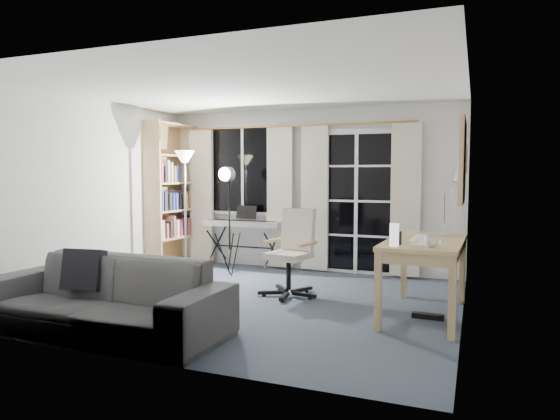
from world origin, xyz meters
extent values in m
cube|color=#323A48|center=(0.00, 0.00, -0.01)|extent=(4.50, 4.00, 0.02)
cube|color=white|center=(-1.05, 1.98, 1.50)|extent=(1.20, 0.06, 1.40)
cube|color=black|center=(-1.05, 1.95, 1.50)|extent=(1.10, 0.02, 1.30)
cube|color=white|center=(-1.05, 1.94, 1.50)|extent=(0.04, 0.03, 1.30)
cube|color=white|center=(0.75, 1.98, 1.02)|extent=(1.32, 0.06, 2.11)
cube|color=black|center=(0.45, 1.95, 1.02)|extent=(0.55, 0.02, 1.95)
cube|color=black|center=(1.05, 1.95, 1.02)|extent=(0.55, 0.02, 1.95)
cube|color=white|center=(0.75, 1.94, 1.02)|extent=(0.05, 0.04, 2.05)
cube|color=white|center=(0.75, 1.94, 0.55)|extent=(1.15, 0.03, 0.03)
cube|color=white|center=(0.75, 1.94, 1.05)|extent=(1.15, 0.03, 0.03)
cube|color=white|center=(0.75, 1.94, 1.55)|extent=(1.15, 0.03, 0.03)
cylinder|color=gold|center=(-0.15, 1.90, 2.15)|extent=(3.50, 0.03, 0.03)
cube|color=beige|center=(-1.75, 1.88, 1.08)|extent=(0.40, 0.07, 2.10)
cube|color=beige|center=(-0.40, 1.88, 1.08)|extent=(0.40, 0.07, 2.10)
cube|color=beige|center=(0.15, 1.88, 1.08)|extent=(0.40, 0.07, 2.10)
cube|color=beige|center=(1.45, 1.88, 1.08)|extent=(0.40, 0.07, 2.10)
cube|color=tan|center=(-2.12, 1.05, 1.12)|extent=(0.36, 0.05, 2.23)
cube|color=tan|center=(-2.06, 2.05, 1.12)|extent=(0.36, 0.05, 2.23)
cube|color=tan|center=(-2.25, 1.55, 1.12)|extent=(0.08, 1.00, 2.23)
cube|color=tan|center=(-2.09, 1.55, 0.03)|extent=(0.41, 1.02, 0.03)
cube|color=tan|center=(-2.09, 1.55, 0.45)|extent=(0.41, 1.02, 0.03)
cube|color=tan|center=(-2.09, 1.55, 0.87)|extent=(0.41, 1.02, 0.03)
cube|color=tan|center=(-2.09, 1.55, 1.29)|extent=(0.41, 1.02, 0.03)
cube|color=tan|center=(-2.09, 1.55, 1.72)|extent=(0.41, 1.02, 0.03)
cube|color=tan|center=(-2.09, 1.55, 2.20)|extent=(0.41, 1.02, 0.03)
cube|color=silver|center=(-2.09, 1.13, 0.60)|extent=(0.25, 0.08, 0.29)
cube|color=#B06249|center=(-2.08, 1.24, 0.57)|extent=(0.25, 0.06, 0.23)
cube|color=#292929|center=(-2.08, 1.33, 0.59)|extent=(0.25, 0.05, 0.26)
cube|color=#B06249|center=(-2.07, 1.42, 0.63)|extent=(0.25, 0.05, 0.33)
cube|color=silver|center=(-2.07, 1.50, 0.59)|extent=(0.25, 0.07, 0.26)
cube|color=#CC3A4D|center=(-2.06, 1.61, 0.59)|extent=(0.25, 0.05, 0.27)
cube|color=#2F418E|center=(-2.06, 1.69, 0.60)|extent=(0.25, 0.07, 0.27)
cube|color=#B06249|center=(-2.06, 1.79, 0.59)|extent=(0.25, 0.05, 0.26)
cube|color=#CC3A4D|center=(-2.05, 1.87, 0.59)|extent=(0.25, 0.07, 0.27)
cube|color=#292929|center=(-2.05, 1.97, 0.61)|extent=(0.25, 0.04, 0.29)
cube|color=#2F418E|center=(-2.09, 1.13, 1.04)|extent=(0.25, 0.05, 0.31)
cube|color=#292929|center=(-2.08, 1.21, 1.03)|extent=(0.25, 0.08, 0.30)
cube|color=#292929|center=(-2.08, 1.32, 1.01)|extent=(0.25, 0.05, 0.26)
cube|color=#2F418E|center=(-2.07, 1.41, 1.00)|extent=(0.25, 0.05, 0.24)
cube|color=#2F418E|center=(-2.07, 1.49, 1.01)|extent=(0.25, 0.05, 0.26)
cube|color=#292929|center=(-2.07, 1.57, 1.04)|extent=(0.25, 0.05, 0.31)
cube|color=#292929|center=(-2.06, 1.65, 1.01)|extent=(0.25, 0.06, 0.24)
cube|color=#AFC148|center=(-2.06, 1.75, 1.01)|extent=(0.25, 0.06, 0.26)
cube|color=#B06249|center=(-2.05, 1.84, 1.02)|extent=(0.25, 0.04, 0.27)
cube|color=#292929|center=(-2.05, 1.92, 1.01)|extent=(0.25, 0.04, 0.26)
cube|color=#CC3A4D|center=(-2.09, 1.13, 1.47)|extent=(0.25, 0.05, 0.32)
cube|color=#292929|center=(-2.08, 1.22, 1.43)|extent=(0.25, 0.04, 0.24)
cube|color=silver|center=(-2.08, 1.29, 1.48)|extent=(0.25, 0.05, 0.33)
cube|color=silver|center=(-2.08, 1.38, 1.46)|extent=(0.25, 0.05, 0.30)
cube|color=#B06249|center=(-2.07, 1.46, 1.43)|extent=(0.25, 0.05, 0.25)
cube|color=#2F418E|center=(-2.07, 1.54, 1.44)|extent=(0.25, 0.06, 0.26)
cylinder|color=#B2B2B7|center=(-1.47, 0.95, 0.01)|extent=(0.33, 0.33, 0.03)
cylinder|color=#B2B2B7|center=(-1.47, 0.95, 0.84)|extent=(0.04, 0.04, 1.63)
cone|color=#FFE5B2|center=(-1.47, 0.95, 1.68)|extent=(0.36, 0.36, 0.17)
cylinder|color=black|center=(-1.39, 1.71, 0.33)|extent=(0.04, 0.59, 0.54)
cylinder|color=black|center=(-1.39, 1.71, 0.33)|extent=(0.04, 0.59, 0.54)
cylinder|color=black|center=(-0.45, 1.69, 0.33)|extent=(0.04, 0.59, 0.54)
cylinder|color=black|center=(-0.45, 1.69, 0.33)|extent=(0.04, 0.59, 0.54)
cylinder|color=black|center=(-0.92, 1.70, 0.33)|extent=(0.95, 0.04, 0.02)
cube|color=silver|center=(-0.92, 1.70, 0.69)|extent=(1.24, 0.34, 0.09)
cube|color=white|center=(-0.92, 1.62, 0.73)|extent=(1.14, 0.16, 0.01)
cube|color=black|center=(-0.92, 1.66, 0.73)|extent=(1.10, 0.10, 0.01)
cube|color=black|center=(-0.92, 1.79, 0.85)|extent=(0.33, 0.07, 0.21)
cylinder|color=black|center=(-0.82, 1.23, 0.28)|extent=(0.06, 0.24, 0.63)
cylinder|color=black|center=(-0.96, 1.34, 0.28)|extent=(0.19, 0.17, 0.63)
cylinder|color=black|center=(-0.99, 1.17, 0.28)|extent=(0.23, 0.10, 0.63)
cylinder|color=black|center=(-0.93, 1.25, 0.90)|extent=(0.03, 0.03, 1.09)
cylinder|color=silver|center=(-0.93, 1.20, 1.43)|extent=(0.22, 0.15, 0.21)
cylinder|color=white|center=(-0.95, 1.13, 1.43)|extent=(0.18, 0.05, 0.18)
cube|color=black|center=(0.52, 0.30, 0.04)|extent=(0.31, 0.11, 0.04)
cylinder|color=black|center=(0.60, 0.29, 0.02)|extent=(0.06, 0.06, 0.05)
cube|color=black|center=(0.42, 0.53, 0.04)|extent=(0.19, 0.29, 0.04)
cylinder|color=black|center=(0.45, 0.60, 0.02)|extent=(0.06, 0.06, 0.05)
cube|color=black|center=(0.17, 0.50, 0.04)|extent=(0.24, 0.26, 0.04)
cylinder|color=black|center=(0.12, 0.56, 0.02)|extent=(0.06, 0.06, 0.05)
cube|color=black|center=(0.12, 0.26, 0.04)|extent=(0.30, 0.17, 0.04)
cylinder|color=black|center=(0.05, 0.22, 0.02)|extent=(0.06, 0.06, 0.05)
cube|color=black|center=(0.34, 0.13, 0.04)|extent=(0.08, 0.31, 0.04)
cylinder|color=black|center=(0.35, 0.06, 0.02)|extent=(0.06, 0.06, 0.05)
cylinder|color=black|center=(0.31, 0.35, 0.27)|extent=(0.07, 0.07, 0.39)
cube|color=beige|center=(0.31, 0.35, 0.48)|extent=(0.52, 0.52, 0.08)
cube|color=beige|center=(0.35, 0.55, 0.77)|extent=(0.44, 0.20, 0.51)
cube|color=black|center=(0.36, 0.59, 0.79)|extent=(0.42, 0.17, 0.46)
cylinder|color=tan|center=(0.07, 0.41, 0.64)|extent=(0.12, 0.39, 0.04)
cylinder|color=tan|center=(0.56, 0.32, 0.64)|extent=(0.12, 0.39, 0.04)
cube|color=tan|center=(1.88, 0.09, 0.76)|extent=(0.78, 1.48, 0.04)
cube|color=tan|center=(1.88, 0.09, 0.68)|extent=(0.74, 1.44, 0.10)
cube|color=tan|center=(1.53, -0.58, 0.37)|extent=(0.06, 0.06, 0.74)
cube|color=tan|center=(2.18, -0.61, 0.37)|extent=(0.06, 0.06, 0.74)
cube|color=tan|center=(1.58, 0.78, 0.37)|extent=(0.06, 0.06, 0.74)
cube|color=tan|center=(2.23, 0.76, 0.37)|extent=(0.06, 0.06, 0.74)
cube|color=silver|center=(2.08, 0.54, 0.79)|extent=(0.19, 0.13, 0.02)
cube|color=silver|center=(2.08, 0.54, 0.92)|extent=(0.04, 0.03, 0.23)
cube|color=silver|center=(2.08, 0.54, 1.09)|extent=(0.06, 0.56, 0.35)
cube|color=black|center=(2.06, 0.54, 1.09)|extent=(0.03, 0.52, 0.31)
cube|color=white|center=(1.83, 0.14, 0.79)|extent=(0.16, 0.44, 0.02)
cube|color=white|center=(1.77, -0.16, 0.79)|extent=(0.07, 0.11, 0.02)
cube|color=white|center=(1.93, -0.07, 0.78)|extent=(0.26, 0.33, 0.01)
cube|color=white|center=(1.89, -0.27, 0.78)|extent=(0.24, 0.18, 0.00)
cube|color=black|center=(1.68, -0.37, 0.84)|extent=(0.05, 0.04, 0.12)
cylinder|color=white|center=(1.66, -0.47, 0.88)|extent=(0.09, 0.09, 0.21)
cube|color=black|center=(1.93, -0.01, 0.03)|extent=(0.31, 0.09, 0.05)
imported|color=silver|center=(1.98, -0.41, 0.84)|extent=(0.13, 0.11, 0.13)
cube|color=tan|center=(2.23, -0.35, 1.55)|extent=(0.04, 0.94, 0.74)
cube|color=white|center=(2.21, -0.35, 1.55)|extent=(0.01, 0.84, 0.64)
cube|color=tan|center=(2.23, 0.55, 1.60)|extent=(0.03, 0.42, 0.32)
cube|color=#54A990|center=(2.21, 0.55, 1.60)|extent=(0.00, 0.36, 0.26)
cube|color=tan|center=(2.16, 1.05, 1.35)|extent=(0.16, 0.30, 0.02)
cone|color=beige|center=(2.16, 1.05, 1.44)|extent=(0.12, 0.12, 0.15)
imported|color=#303033|center=(-0.77, -1.55, 0.45)|extent=(2.33, 0.74, 0.90)
cube|color=black|center=(-1.10, -1.43, 0.53)|extent=(0.42, 0.27, 0.41)
camera|label=1|loc=(2.34, -5.09, 1.44)|focal=32.00mm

